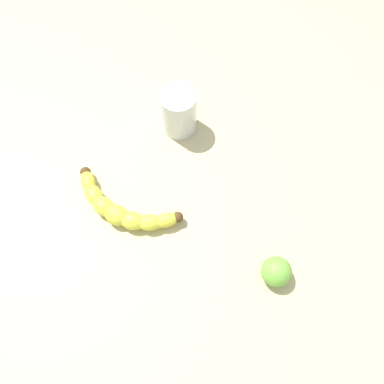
# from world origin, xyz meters

# --- Properties ---
(wooden_tabletop) EXTENTS (1.20, 1.20, 0.03)m
(wooden_tabletop) POSITION_xyz_m (0.00, 0.00, 0.01)
(wooden_tabletop) COLOR #C8BC86
(wooden_tabletop) RESTS_ON ground
(banana) EXTENTS (0.14, 0.19, 0.04)m
(banana) POSITION_xyz_m (0.07, -0.06, 0.05)
(banana) COLOR yellow
(banana) RESTS_ON wooden_tabletop
(smoothie_glass) EXTENTS (0.07, 0.07, 0.10)m
(smoothie_glass) POSITION_xyz_m (-0.12, 0.06, 0.08)
(smoothie_glass) COLOR silver
(smoothie_glass) RESTS_ON wooden_tabletop
(lime_fruit) EXTENTS (0.05, 0.05, 0.05)m
(lime_fruit) POSITION_xyz_m (0.20, 0.21, 0.06)
(lime_fruit) COLOR #75C142
(lime_fruit) RESTS_ON wooden_tabletop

